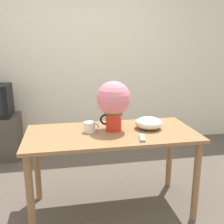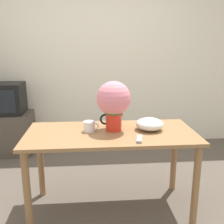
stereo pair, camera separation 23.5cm
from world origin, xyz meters
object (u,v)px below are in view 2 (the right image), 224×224
(white_bowl, at_px, (150,124))
(coffee_mug, at_px, (90,126))
(tv_set, at_px, (6,98))
(flower_vase, at_px, (114,102))

(white_bowl, bearing_deg, coffee_mug, 179.78)
(tv_set, bearing_deg, coffee_mug, -50.77)
(coffee_mug, height_order, tv_set, tv_set)
(flower_vase, xyz_separation_m, white_bowl, (0.33, -0.02, -0.21))
(coffee_mug, height_order, white_bowl, white_bowl)
(tv_set, bearing_deg, white_bowl, -39.83)
(coffee_mug, relative_size, tv_set, 0.29)
(flower_vase, bearing_deg, white_bowl, -3.01)
(flower_vase, bearing_deg, tv_set, 134.43)
(flower_vase, xyz_separation_m, tv_set, (-1.38, 1.41, -0.23))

